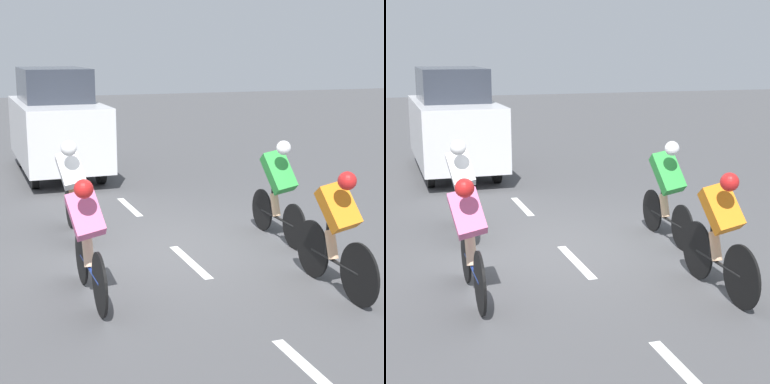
# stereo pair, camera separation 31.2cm
# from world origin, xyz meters

# --- Properties ---
(ground_plane) EXTENTS (60.00, 60.00, 0.00)m
(ground_plane) POSITION_xyz_m (0.00, 0.00, 0.00)
(ground_plane) COLOR #4C4C4F
(lane_stripe_near) EXTENTS (0.12, 1.40, 0.01)m
(lane_stripe_near) POSITION_xyz_m (0.00, 3.82, 0.00)
(lane_stripe_near) COLOR white
(lane_stripe_near) RESTS_ON ground
(lane_stripe_mid) EXTENTS (0.12, 1.40, 0.01)m
(lane_stripe_mid) POSITION_xyz_m (0.00, 0.62, 0.00)
(lane_stripe_mid) COLOR white
(lane_stripe_mid) RESTS_ON ground
(lane_stripe_far) EXTENTS (0.12, 1.40, 0.01)m
(lane_stripe_far) POSITION_xyz_m (0.00, -2.58, 0.00)
(lane_stripe_far) COLOR white
(lane_stripe_far) RESTS_ON ground
(cyclist_pink) EXTENTS (0.41, 1.74, 1.45)m
(cyclist_pink) POSITION_xyz_m (1.52, 1.49, 0.75)
(cyclist_pink) COLOR black
(cyclist_pink) RESTS_ON ground
(cyclist_white) EXTENTS (0.42, 1.65, 1.50)m
(cyclist_white) POSITION_xyz_m (1.25, -1.08, 0.79)
(cyclist_white) COLOR black
(cyclist_white) RESTS_ON ground
(cyclist_green) EXTENTS (0.42, 1.67, 1.52)m
(cyclist_green) POSITION_xyz_m (-1.54, 0.14, 0.79)
(cyclist_green) COLOR black
(cyclist_green) RESTS_ON ground
(cyclist_orange) EXTENTS (0.42, 1.71, 1.48)m
(cyclist_orange) POSITION_xyz_m (-1.20, 2.22, 0.76)
(cyclist_orange) COLOR black
(cyclist_orange) RESTS_ON ground
(support_car) EXTENTS (1.70, 4.23, 2.35)m
(support_car) POSITION_xyz_m (0.73, -6.11, 1.16)
(support_car) COLOR black
(support_car) RESTS_ON ground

